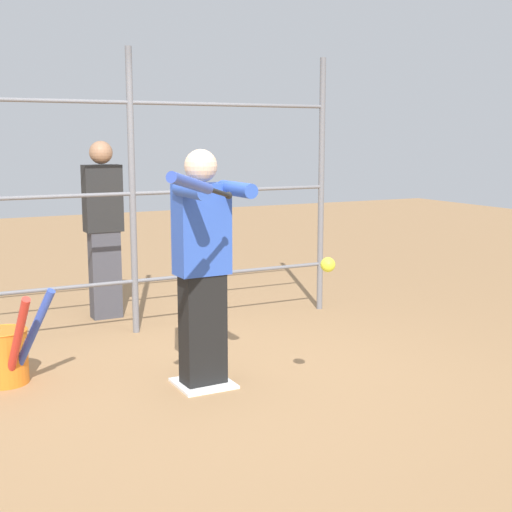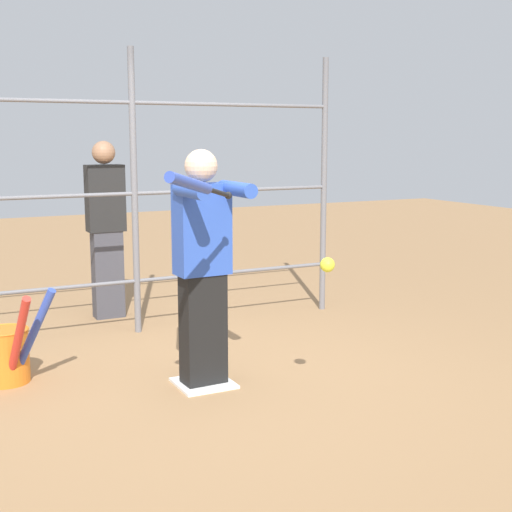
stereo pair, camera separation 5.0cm
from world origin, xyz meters
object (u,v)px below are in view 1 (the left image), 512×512
object	(u,v)px
batter	(203,261)
bystander_behind_fence	(104,227)
softball_in_flight	(328,265)
bat_bucket	(4,352)
baseball_bat_swinging	(196,185)

from	to	relation	value
batter	bystander_behind_fence	size ratio (longest dim) A/B	0.97
softball_in_flight	bat_bucket	world-z (taller)	softball_in_flight
bystander_behind_fence	batter	bearing A→B (deg)	92.35
batter	softball_in_flight	world-z (taller)	batter
batter	bystander_behind_fence	distance (m)	2.29
softball_in_flight	bystander_behind_fence	size ratio (longest dim) A/B	0.05
batter	softball_in_flight	xyz separation A→B (m)	(-0.52, 0.82, 0.06)
softball_in_flight	baseball_bat_swinging	bearing A→B (deg)	-1.98
softball_in_flight	bat_bucket	xyz separation A→B (m)	(1.81, -1.52, -0.75)
baseball_bat_swinging	softball_in_flight	bearing A→B (deg)	178.02
baseball_bat_swinging	bat_bucket	bearing A→B (deg)	-58.30
bat_bucket	baseball_bat_swinging	bearing A→B (deg)	121.70
bat_bucket	softball_in_flight	bearing A→B (deg)	139.93
bystander_behind_fence	baseball_bat_swinging	bearing A→B (deg)	84.94
bat_bucket	bystander_behind_fence	bearing A→B (deg)	-127.04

